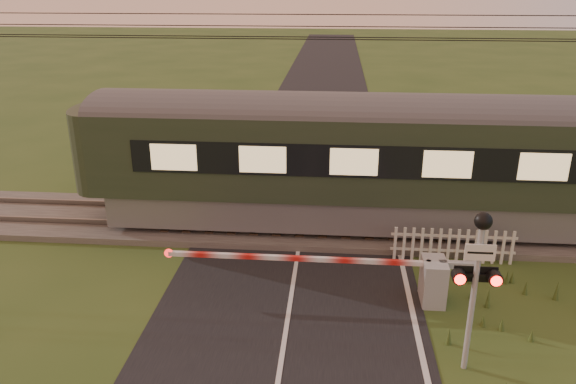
{
  "coord_description": "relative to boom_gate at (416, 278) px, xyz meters",
  "views": [
    {
      "loc": [
        0.91,
        -8.86,
        6.94
      ],
      "look_at": [
        -0.13,
        3.2,
        2.36
      ],
      "focal_mm": 35.0,
      "sensor_mm": 36.0,
      "label": 1
    }
  ],
  "objects": [
    {
      "name": "overhead_wires",
      "position": [
        -2.86,
        3.91,
        5.13
      ],
      "size": [
        120.0,
        0.62,
        0.62
      ],
      "color": "black",
      "rests_on": "ground"
    },
    {
      "name": "boom_gate",
      "position": [
        0.0,
        0.0,
        0.0
      ],
      "size": [
        7.17,
        0.81,
        1.07
      ],
      "color": "gray",
      "rests_on": "ground"
    },
    {
      "name": "picket_fence",
      "position": [
        1.21,
        2.01,
        -0.12
      ],
      "size": [
        3.22,
        0.08,
        0.94
      ],
      "color": "silver",
      "rests_on": "ground"
    },
    {
      "name": "road",
      "position": [
        -2.84,
        -2.83,
        -0.58
      ],
      "size": [
        6.0,
        140.0,
        0.03
      ],
      "color": "black",
      "rests_on": "ground"
    },
    {
      "name": "ground",
      "position": [
        -2.86,
        -2.59,
        -0.59
      ],
      "size": [
        160.0,
        160.0,
        0.0
      ],
      "primitive_type": "plane",
      "color": "#30491C",
      "rests_on": "ground"
    },
    {
      "name": "track_bed",
      "position": [
        -2.86,
        3.91,
        -0.53
      ],
      "size": [
        140.0,
        3.4,
        0.39
      ],
      "color": "#47423D",
      "rests_on": "ground"
    },
    {
      "name": "crossing_signal",
      "position": [
        0.64,
        -2.36,
        1.62
      ],
      "size": [
        0.82,
        0.35,
        3.22
      ],
      "color": "gray",
      "rests_on": "ground"
    }
  ]
}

